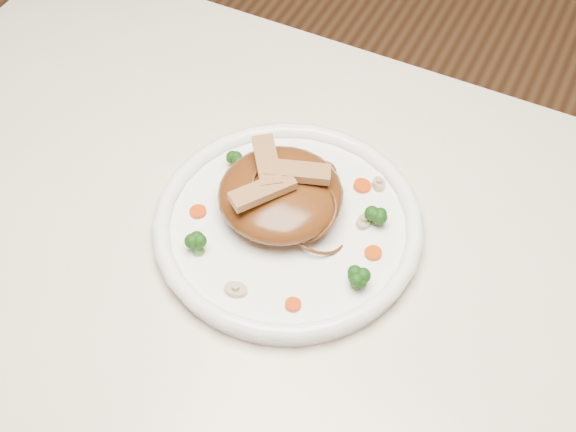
% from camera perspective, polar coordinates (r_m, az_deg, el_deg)
% --- Properties ---
extents(table, '(1.20, 0.80, 0.75)m').
position_cam_1_polar(table, '(0.93, -0.35, -8.15)').
color(table, '#F1E4CC').
rests_on(table, ground).
extents(plate, '(0.32, 0.32, 0.02)m').
position_cam_1_polar(plate, '(0.88, 0.00, -0.89)').
color(plate, white).
rests_on(plate, table).
extents(noodle_mound, '(0.18, 0.18, 0.05)m').
position_cam_1_polar(noodle_mound, '(0.86, -0.56, 1.69)').
color(noodle_mound, '#5D2E11').
rests_on(noodle_mound, plate).
extents(chicken_a, '(0.08, 0.05, 0.01)m').
position_cam_1_polar(chicken_a, '(0.84, 0.70, 3.33)').
color(chicken_a, '#A27B4C').
rests_on(chicken_a, noodle_mound).
extents(chicken_b, '(0.07, 0.08, 0.01)m').
position_cam_1_polar(chicken_b, '(0.85, -1.58, 4.09)').
color(chicken_b, '#A27B4C').
rests_on(chicken_b, noodle_mound).
extents(chicken_c, '(0.06, 0.07, 0.01)m').
position_cam_1_polar(chicken_c, '(0.83, -1.91, 1.91)').
color(chicken_c, '#A27B4C').
rests_on(chicken_c, noodle_mound).
extents(broccoli_0, '(0.03, 0.03, 0.03)m').
position_cam_1_polar(broccoli_0, '(0.86, 6.67, 0.27)').
color(broccoli_0, '#17440E').
rests_on(broccoli_0, plate).
extents(broccoli_1, '(0.03, 0.03, 0.03)m').
position_cam_1_polar(broccoli_1, '(0.91, -4.00, 4.09)').
color(broccoli_1, '#17440E').
rests_on(broccoli_1, plate).
extents(broccoli_2, '(0.03, 0.03, 0.03)m').
position_cam_1_polar(broccoli_2, '(0.84, -6.83, -2.01)').
color(broccoli_2, '#17440E').
rests_on(broccoli_2, plate).
extents(broccoli_3, '(0.04, 0.04, 0.03)m').
position_cam_1_polar(broccoli_3, '(0.81, 5.25, -4.53)').
color(broccoli_3, '#17440E').
rests_on(broccoli_3, plate).
extents(carrot_0, '(0.02, 0.02, 0.00)m').
position_cam_1_polar(carrot_0, '(0.91, 5.59, 2.28)').
color(carrot_0, '#C53407').
rests_on(carrot_0, plate).
extents(carrot_1, '(0.02, 0.02, 0.00)m').
position_cam_1_polar(carrot_1, '(0.88, -6.76, 0.34)').
color(carrot_1, '#C53407').
rests_on(carrot_1, plate).
extents(carrot_2, '(0.03, 0.03, 0.00)m').
position_cam_1_polar(carrot_2, '(0.85, 6.40, -2.77)').
color(carrot_2, '#C53407').
rests_on(carrot_2, plate).
extents(carrot_3, '(0.02, 0.02, 0.00)m').
position_cam_1_polar(carrot_3, '(0.93, -0.54, 4.40)').
color(carrot_3, '#C53407').
rests_on(carrot_3, plate).
extents(carrot_4, '(0.02, 0.02, 0.00)m').
position_cam_1_polar(carrot_4, '(0.81, 0.38, -6.64)').
color(carrot_4, '#C53407').
rests_on(carrot_4, plate).
extents(mushroom_0, '(0.03, 0.03, 0.01)m').
position_cam_1_polar(mushroom_0, '(0.82, -3.93, -5.52)').
color(mushroom_0, beige).
rests_on(mushroom_0, plate).
extents(mushroom_1, '(0.02, 0.02, 0.01)m').
position_cam_1_polar(mushroom_1, '(0.87, 5.70, -0.42)').
color(mushroom_1, beige).
rests_on(mushroom_1, plate).
extents(mushroom_2, '(0.03, 0.03, 0.01)m').
position_cam_1_polar(mushroom_2, '(0.92, -3.72, 3.29)').
color(mushroom_2, beige).
rests_on(mushroom_2, plate).
extents(mushroom_3, '(0.03, 0.03, 0.01)m').
position_cam_1_polar(mushroom_3, '(0.91, 6.81, 2.41)').
color(mushroom_3, beige).
rests_on(mushroom_3, plate).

